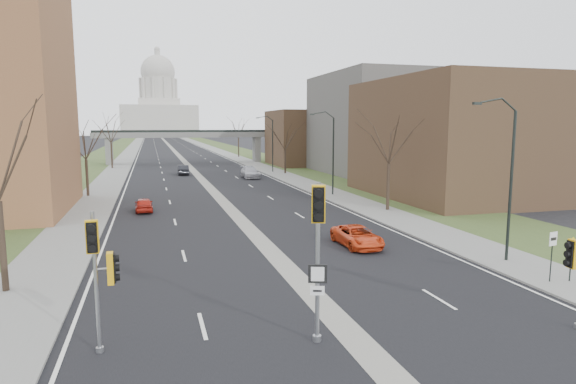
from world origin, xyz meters
name	(u,v)px	position (x,y,z in m)	size (l,w,h in m)	color
ground	(349,333)	(0.00, 0.00, 0.00)	(700.00, 700.00, 0.00)	black
road_surface	(171,147)	(0.00, 150.00, 0.01)	(20.00, 600.00, 0.01)	black
median_strip	(171,147)	(0.00, 150.00, 0.00)	(1.20, 600.00, 0.02)	gray
sidewalk_right	(207,147)	(12.00, 150.00, 0.06)	(4.00, 600.00, 0.12)	gray
sidewalk_left	(133,148)	(-12.00, 150.00, 0.06)	(4.00, 600.00, 0.12)	gray
grass_verge_right	(225,147)	(18.00, 150.00, 0.05)	(8.00, 600.00, 0.10)	#2C3E1D
grass_verge_left	(114,148)	(-18.00, 150.00, 0.05)	(8.00, 600.00, 0.10)	#2C3E1D
commercial_block_near	(458,139)	(24.00, 28.00, 6.00)	(16.00, 20.00, 12.00)	#483421
commercial_block_mid	(385,124)	(28.00, 52.00, 7.50)	(18.00, 22.00, 15.00)	#51504A
commercial_block_far	(310,138)	(22.00, 70.00, 5.00)	(14.00, 14.00, 10.00)	#483421
pedestrian_bridge	(186,138)	(0.00, 80.00, 4.84)	(34.00, 3.00, 6.45)	slate
capitol	(159,108)	(0.00, 320.00, 18.60)	(48.00, 42.00, 55.75)	#B9B6A9
streetlight_near	(501,133)	(10.99, 6.00, 6.95)	(2.61, 0.20, 8.70)	black
streetlight_mid	(326,129)	(10.99, 32.00, 6.95)	(2.61, 0.20, 8.70)	black
streetlight_far	(267,128)	(10.99, 58.00, 6.95)	(2.61, 0.20, 8.70)	black
tree_left_b	(85,137)	(-13.00, 38.00, 6.23)	(6.75, 6.75, 8.81)	#382B21
tree_left_c	(110,127)	(-13.00, 72.00, 7.04)	(7.65, 7.65, 9.99)	#382B21
tree_right_a	(390,134)	(13.00, 22.00, 6.64)	(7.20, 7.20, 9.40)	#382B21
tree_right_b	(285,136)	(13.00, 55.00, 5.82)	(6.30, 6.30, 8.22)	#382B21
tree_right_c	(238,127)	(13.00, 95.00, 7.04)	(7.65, 7.65, 9.99)	#382B21
signal_pole_left	(100,262)	(-8.26, 0.69, 3.08)	(0.82, 0.85, 4.70)	gray
signal_pole_median	(318,234)	(-1.42, -0.62, 3.85)	(0.76, 0.92, 5.52)	gray
speed_limit_sign	(552,247)	(11.18, 2.38, 1.75)	(0.51, 0.12, 2.38)	black
warning_sign	(572,252)	(12.13, 2.18, 1.50)	(0.80, 0.28, 2.13)	black
car_left_near	(144,205)	(-7.31, 27.43, 0.61)	(1.44, 3.59, 1.22)	#AE1F13
car_left_far	(183,170)	(-2.00, 58.27, 0.73)	(1.54, 4.42, 1.46)	black
car_right_near	(357,236)	(5.42, 11.43, 0.62)	(2.05, 4.45, 1.24)	red
car_right_mid	(250,172)	(6.77, 51.12, 0.77)	(2.17, 5.34, 1.55)	#AAAAB1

